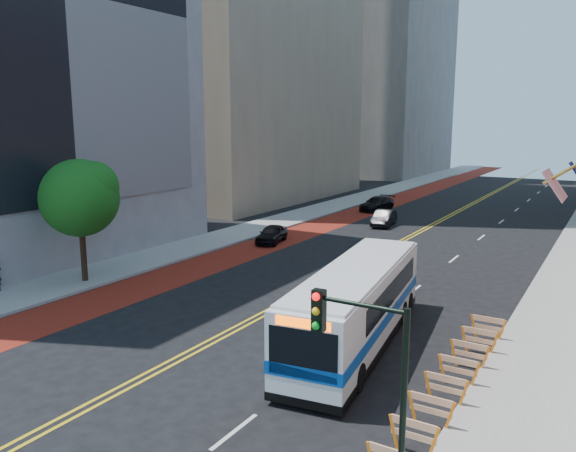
# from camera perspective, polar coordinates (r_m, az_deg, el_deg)

# --- Properties ---
(ground) EXTENTS (160.00, 160.00, 0.00)m
(ground) POSITION_cam_1_polar(r_m,az_deg,el_deg) (21.48, -12.86, -13.95)
(ground) COLOR black
(ground) RESTS_ON ground
(sidewalk_left) EXTENTS (4.00, 140.00, 0.15)m
(sidewalk_left) POSITION_cam_1_polar(r_m,az_deg,el_deg) (51.67, 0.55, 0.88)
(sidewalk_left) COLOR gray
(sidewalk_left) RESTS_ON ground
(bus_lane_paint) EXTENTS (3.60, 140.00, 0.01)m
(bus_lane_paint) POSITION_cam_1_polar(r_m,az_deg,el_deg) (49.86, 4.42, 0.40)
(bus_lane_paint) COLOR #61150D
(bus_lane_paint) RESTS_ON ground
(center_line_inner) EXTENTS (0.14, 140.00, 0.01)m
(center_line_inner) POSITION_cam_1_polar(r_m,az_deg,el_deg) (46.93, 13.10, -0.49)
(center_line_inner) COLOR gold
(center_line_inner) RESTS_ON ground
(center_line_outer) EXTENTS (0.14, 140.00, 0.01)m
(center_line_outer) POSITION_cam_1_polar(r_m,az_deg,el_deg) (46.82, 13.52, -0.54)
(center_line_outer) COLOR gold
(center_line_outer) RESTS_ON ground
(lane_dashes) EXTENTS (0.14, 98.20, 0.01)m
(lane_dashes) POSITION_cam_1_polar(r_m,az_deg,el_deg) (53.43, 20.86, 0.42)
(lane_dashes) COLOR silver
(lane_dashes) RESTS_ON ground
(construction_barriers) EXTENTS (1.42, 10.91, 1.00)m
(construction_barriers) POSITION_cam_1_polar(r_m,az_deg,el_deg) (19.62, 16.36, -14.41)
(construction_barriers) COLOR orange
(construction_barriers) RESTS_ON ground
(street_tree) EXTENTS (4.20, 4.20, 6.70)m
(street_tree) POSITION_cam_1_polar(r_m,az_deg,el_deg) (32.24, -20.31, 2.98)
(street_tree) COLOR black
(street_tree) RESTS_ON sidewalk_left
(traffic_signal) EXTENTS (2.21, 0.34, 5.07)m
(traffic_signal) POSITION_cam_1_polar(r_m,az_deg,el_deg) (12.39, 7.76, -13.88)
(traffic_signal) COLOR black
(traffic_signal) RESTS_ON sidewalk_right
(transit_bus) EXTENTS (4.16, 11.95, 3.22)m
(transit_bus) POSITION_cam_1_polar(r_m,az_deg,el_deg) (22.67, 7.09, -7.86)
(transit_bus) COLOR silver
(transit_bus) RESTS_ON ground
(car_a) EXTENTS (2.37, 4.07, 1.30)m
(car_a) POSITION_cam_1_polar(r_m,az_deg,el_deg) (41.29, -1.67, -0.80)
(car_a) COLOR black
(car_a) RESTS_ON ground
(car_b) EXTENTS (1.99, 4.26, 1.35)m
(car_b) POSITION_cam_1_polar(r_m,az_deg,el_deg) (48.59, 9.73, 0.81)
(car_b) COLOR black
(car_b) RESTS_ON ground
(car_c) EXTENTS (2.50, 4.90, 1.36)m
(car_c) POSITION_cam_1_polar(r_m,az_deg,el_deg) (56.85, 9.02, 2.26)
(car_c) COLOR black
(car_c) RESTS_ON ground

